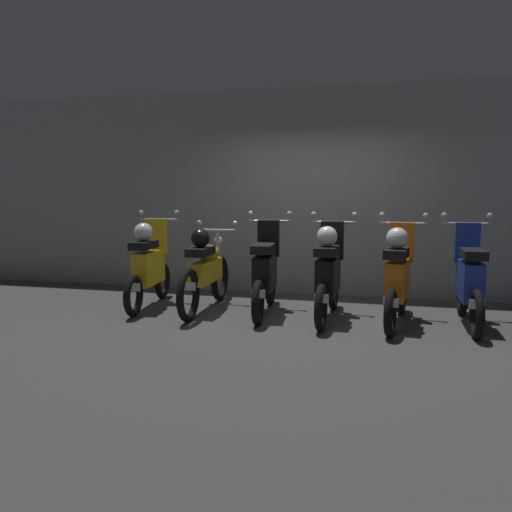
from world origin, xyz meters
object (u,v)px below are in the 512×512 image
object	(u,v)px
motorbike_slot_0	(149,265)
motorbike_slot_1	(206,270)
motorbike_slot_5	(469,280)
motorbike_slot_3	(328,273)
motorbike_slot_2	(265,272)
motorbike_slot_4	(398,276)

from	to	relation	value
motorbike_slot_0	motorbike_slot_1	xyz separation A→B (m)	(0.81, -0.01, -0.04)
motorbike_slot_5	motorbike_slot_0	bearing A→B (deg)	179.79
motorbike_slot_1	motorbike_slot_3	world-z (taller)	motorbike_slot_3
motorbike_slot_2	motorbike_slot_4	distance (m)	1.62
motorbike_slot_1	motorbike_slot_5	bearing A→B (deg)	-0.04
motorbike_slot_0	motorbike_slot_4	size ratio (longest dim) A/B	1.00
motorbike_slot_2	motorbike_slot_4	bearing A→B (deg)	-5.12
motorbike_slot_3	motorbike_slot_4	world-z (taller)	same
motorbike_slot_2	motorbike_slot_5	bearing A→B (deg)	0.00
motorbike_slot_3	motorbike_slot_2	bearing A→B (deg)	172.86
motorbike_slot_4	motorbike_slot_1	bearing A→B (deg)	176.52
motorbike_slot_0	motorbike_slot_2	size ratio (longest dim) A/B	1.00
motorbike_slot_0	motorbike_slot_2	world-z (taller)	same
motorbike_slot_2	motorbike_slot_3	xyz separation A→B (m)	(0.81, -0.10, 0.04)
motorbike_slot_3	motorbike_slot_5	xyz separation A→B (m)	(1.61, 0.10, -0.04)
motorbike_slot_1	motorbike_slot_3	bearing A→B (deg)	-3.68
motorbike_slot_3	motorbike_slot_5	size ratio (longest dim) A/B	1.00
motorbike_slot_4	motorbike_slot_3	bearing A→B (deg)	176.92
motorbike_slot_1	motorbike_slot_2	bearing A→B (deg)	-0.16
motorbike_slot_2	motorbike_slot_4	xyz separation A→B (m)	(1.62, -0.14, 0.04)
motorbike_slot_0	motorbike_slot_5	xyz separation A→B (m)	(4.03, -0.01, -0.04)
motorbike_slot_4	motorbike_slot_5	bearing A→B (deg)	10.25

